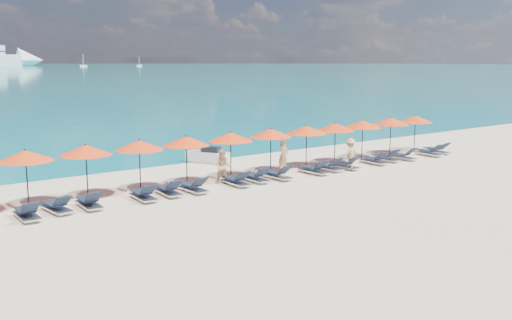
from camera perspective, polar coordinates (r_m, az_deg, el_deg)
ground at (r=22.87m, az=4.51°, el=-4.00°), size 1400.00×1400.00×0.00m
sailboat_near at (r=528.36m, az=-16.88°, el=9.03°), size 6.18×2.06×11.33m
sailboat_far at (r=560.60m, az=-11.59°, el=9.26°), size 5.13×1.71×9.40m
jetski at (r=31.22m, az=-4.79°, el=0.42°), size 1.92×2.56×0.86m
beachgoer_a at (r=28.04m, az=2.77°, el=0.56°), size 0.82×0.72×1.88m
beachgoer_b at (r=25.58m, az=-3.32°, el=-0.68°), size 0.88×0.82×1.59m
beachgoer_c at (r=29.60m, az=9.39°, el=0.65°), size 1.07×0.59×1.58m
umbrella_2 at (r=22.74m, az=-22.07°, el=0.40°), size 2.10×2.10×2.28m
umbrella_3 at (r=23.42m, az=-16.67°, el=0.97°), size 2.10×2.10×2.28m
umbrella_4 at (r=24.21m, az=-11.61°, el=1.47°), size 2.10×2.10×2.28m
umbrella_5 at (r=25.13m, az=-6.99°, el=1.90°), size 2.10×2.10×2.28m
umbrella_6 at (r=26.32m, az=-2.55°, el=2.32°), size 2.10×2.10×2.28m
umbrella_7 at (r=27.73m, az=1.49°, el=2.72°), size 2.10×2.10×2.28m
umbrella_8 at (r=29.14m, az=5.08°, el=3.03°), size 2.10×2.10×2.28m
umbrella_9 at (r=30.51m, az=7.94°, el=3.29°), size 2.10×2.10×2.28m
umbrella_10 at (r=32.20m, az=10.62°, el=3.56°), size 2.10×2.10×2.28m
umbrella_11 at (r=34.11m, az=13.35°, el=3.81°), size 2.10×2.10×2.28m
umbrella_12 at (r=35.71m, az=15.66°, el=3.97°), size 2.10×2.10×2.28m
lounger_3 at (r=21.55m, az=-21.94°, el=-4.93°), size 0.65×1.71×0.66m
lounger_4 at (r=22.13m, az=-19.30°, el=-4.39°), size 0.78×1.75×0.66m
lounger_5 at (r=22.39m, az=-16.34°, el=-4.06°), size 0.71×1.73×0.66m
lounger_6 at (r=23.12m, az=-11.20°, el=-3.41°), size 0.74×1.74×0.66m
lounger_7 at (r=23.75m, az=-8.76°, el=-2.98°), size 0.74×1.74×0.66m
lounger_8 at (r=24.19m, az=-6.31°, el=-2.69°), size 0.68×1.72×0.66m
lounger_9 at (r=25.33m, az=-1.99°, el=-2.06°), size 0.67×1.72×0.66m
lounger_10 at (r=26.10m, az=-0.13°, el=-1.70°), size 0.62×1.70×0.66m
lounger_11 at (r=26.69m, az=2.15°, el=-1.44°), size 0.66×1.72×0.66m
lounger_12 at (r=28.04m, az=5.80°, el=-0.93°), size 0.68×1.72×0.66m
lounger_13 at (r=28.94m, az=7.21°, el=-0.62°), size 0.64×1.71×0.66m
lounger_14 at (r=29.51m, az=8.90°, el=-0.46°), size 0.70×1.73×0.66m
lounger_15 at (r=31.17m, az=11.74°, el=0.00°), size 0.72×1.73×0.66m
lounger_16 at (r=32.16m, az=12.85°, el=0.26°), size 0.62×1.70×0.66m
lounger_17 at (r=32.94m, az=14.46°, el=0.42°), size 0.74×1.74×0.66m
lounger_18 at (r=34.70m, az=16.93°, el=0.78°), size 0.74×1.74×0.66m
lounger_19 at (r=35.64m, az=17.64°, el=0.97°), size 0.62×1.70×0.66m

